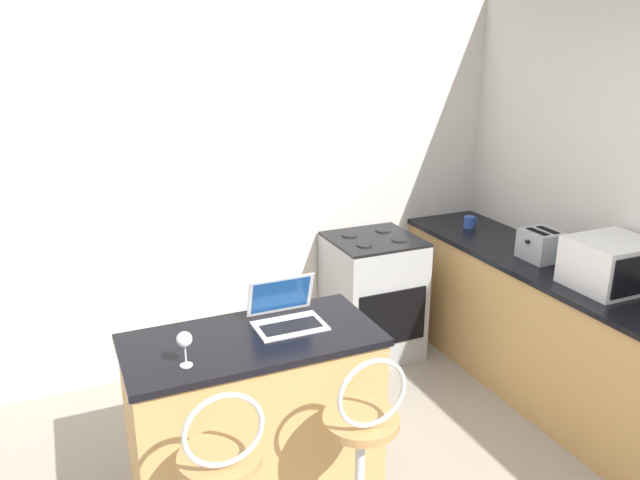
{
  "coord_description": "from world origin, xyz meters",
  "views": [
    {
      "loc": [
        -1.18,
        -1.67,
        2.31
      ],
      "look_at": [
        0.37,
        1.89,
        1.01
      ],
      "focal_mm": 35.0,
      "sensor_mm": 36.0,
      "label": 1
    }
  ],
  "objects_px": {
    "toaster": "(541,245)",
    "wine_glass_short": "(184,341)",
    "stove_range": "(372,296)",
    "mug_blue": "(469,222)",
    "microwave": "(611,264)",
    "bar_stool_far": "(362,461)",
    "laptop": "(286,312)"
  },
  "relations": [
    {
      "from": "stove_range",
      "to": "wine_glass_short",
      "type": "height_order",
      "value": "wine_glass_short"
    },
    {
      "from": "bar_stool_far",
      "to": "mug_blue",
      "type": "height_order",
      "value": "bar_stool_far"
    },
    {
      "from": "bar_stool_far",
      "to": "stove_range",
      "type": "bearing_deg",
      "value": 60.36
    },
    {
      "from": "stove_range",
      "to": "microwave",
      "type": "bearing_deg",
      "value": -58.53
    },
    {
      "from": "microwave",
      "to": "stove_range",
      "type": "distance_m",
      "value": 1.67
    },
    {
      "from": "bar_stool_far",
      "to": "mug_blue",
      "type": "distance_m",
      "value": 2.4
    },
    {
      "from": "microwave",
      "to": "mug_blue",
      "type": "relative_size",
      "value": 4.57
    },
    {
      "from": "bar_stool_far",
      "to": "stove_range",
      "type": "height_order",
      "value": "bar_stool_far"
    },
    {
      "from": "bar_stool_far",
      "to": "toaster",
      "type": "relative_size",
      "value": 4.35
    },
    {
      "from": "microwave",
      "to": "mug_blue",
      "type": "height_order",
      "value": "microwave"
    },
    {
      "from": "laptop",
      "to": "stove_range",
      "type": "relative_size",
      "value": 0.38
    },
    {
      "from": "laptop",
      "to": "wine_glass_short",
      "type": "bearing_deg",
      "value": -157.67
    },
    {
      "from": "toaster",
      "to": "stove_range",
      "type": "relative_size",
      "value": 0.26
    },
    {
      "from": "wine_glass_short",
      "to": "mug_blue",
      "type": "distance_m",
      "value": 2.67
    },
    {
      "from": "microwave",
      "to": "mug_blue",
      "type": "bearing_deg",
      "value": 91.74
    },
    {
      "from": "laptop",
      "to": "microwave",
      "type": "bearing_deg",
      "value": -9.31
    },
    {
      "from": "stove_range",
      "to": "mug_blue",
      "type": "relative_size",
      "value": 9.38
    },
    {
      "from": "bar_stool_far",
      "to": "mug_blue",
      "type": "bearing_deg",
      "value": 42.95
    },
    {
      "from": "toaster",
      "to": "wine_glass_short",
      "type": "xyz_separation_m",
      "value": [
        -2.39,
        -0.44,
        0.03
      ]
    },
    {
      "from": "microwave",
      "to": "toaster",
      "type": "height_order",
      "value": "microwave"
    },
    {
      "from": "microwave",
      "to": "wine_glass_short",
      "type": "xyz_separation_m",
      "value": [
        -2.43,
        0.08,
        -0.02
      ]
    },
    {
      "from": "stove_range",
      "to": "mug_blue",
      "type": "height_order",
      "value": "mug_blue"
    },
    {
      "from": "stove_range",
      "to": "mug_blue",
      "type": "distance_m",
      "value": 0.92
    },
    {
      "from": "stove_range",
      "to": "laptop",
      "type": "bearing_deg",
      "value": -135.99
    },
    {
      "from": "mug_blue",
      "to": "toaster",
      "type": "bearing_deg",
      "value": -90.03
    },
    {
      "from": "toaster",
      "to": "microwave",
      "type": "bearing_deg",
      "value": -85.69
    },
    {
      "from": "toaster",
      "to": "wine_glass_short",
      "type": "bearing_deg",
      "value": -169.61
    },
    {
      "from": "wine_glass_short",
      "to": "bar_stool_far",
      "type": "bearing_deg",
      "value": -32.26
    },
    {
      "from": "microwave",
      "to": "wine_glass_short",
      "type": "distance_m",
      "value": 2.43
    },
    {
      "from": "mug_blue",
      "to": "bar_stool_far",
      "type": "bearing_deg",
      "value": -137.05
    },
    {
      "from": "toaster",
      "to": "mug_blue",
      "type": "xyz_separation_m",
      "value": [
        0.0,
        0.75,
        -0.05
      ]
    },
    {
      "from": "bar_stool_far",
      "to": "laptop",
      "type": "xyz_separation_m",
      "value": [
        -0.11,
        0.65,
        0.47
      ]
    }
  ]
}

